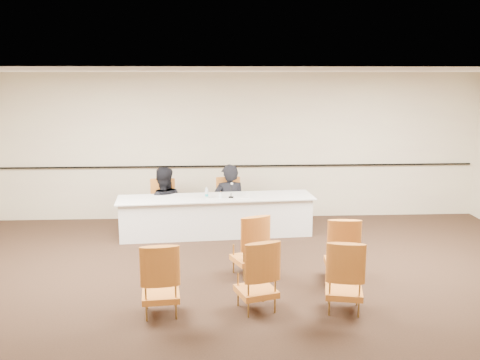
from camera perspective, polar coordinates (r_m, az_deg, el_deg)
The scene contains 19 objects.
floor at distance 7.51m, azimuth 1.46°, elevation -11.97°, with size 10.00×10.00×0.00m, color black.
ceiling at distance 6.91m, azimuth 1.59°, elevation 11.56°, with size 10.00×10.00×0.00m, color white.
wall_back at distance 10.99m, azimuth -0.18°, elevation 3.61°, with size 10.00×0.04×3.00m, color beige.
wall_rail at distance 11.02m, azimuth -0.17°, elevation 1.52°, with size 9.80×0.04×0.03m, color black.
panel_table at distance 9.99m, azimuth -2.56°, elevation -3.85°, with size 3.62×0.84×0.73m, color white, non-canonical shape.
panelist_main at distance 10.54m, azimuth -1.15°, elevation -3.06°, with size 0.65×0.42×1.78m, color black.
panelist_main_chair at distance 10.52m, azimuth -1.15°, elevation -2.43°, with size 0.50×0.50×0.95m, color orange, non-canonical shape.
panelist_second at distance 10.48m, azimuth -8.20°, elevation -3.14°, with size 0.81×0.63×1.67m, color black.
panelist_second_chair at distance 10.45m, azimuth -8.21°, elevation -2.63°, with size 0.50×0.50×0.95m, color orange, non-canonical shape.
papers at distance 9.85m, azimuth 0.11°, elevation -1.87°, with size 0.30×0.22×0.00m, color white.
microphone at distance 9.80m, azimuth -0.96°, elevation -1.14°, with size 0.10×0.19×0.27m, color black, non-canonical shape.
water_bottle at distance 9.80m, azimuth -3.57°, elevation -1.36°, with size 0.06×0.06×0.20m, color teal, non-canonical shape.
drinking_glass at distance 9.81m, azimuth -2.09°, elevation -1.65°, with size 0.06×0.06×0.10m, color white.
coffee_cup at distance 9.80m, azimuth 0.87°, elevation -1.58°, with size 0.08×0.08×0.12m, color white.
aud_chair_front_mid at distance 7.98m, azimuth 1.02°, elevation -6.90°, with size 0.50×0.50×0.95m, color orange, non-canonical shape.
aud_chair_front_right at distance 7.97m, azimuth 10.80°, elevation -7.14°, with size 0.50×0.50×0.95m, color orange, non-canonical shape.
aud_chair_back_left at distance 6.81m, azimuth -8.50°, elevation -10.30°, with size 0.50×0.50×0.95m, color orange, non-canonical shape.
aud_chair_back_mid at distance 6.86m, azimuth 1.76°, elevation -10.01°, with size 0.50×0.50×0.95m, color orange, non-canonical shape.
aud_chair_back_right at distance 6.96m, azimuth 11.07°, elevation -9.90°, with size 0.50×0.50×0.95m, color orange, non-canonical shape.
Camera 1 is at (-0.57, -6.88, 2.96)m, focal length 40.00 mm.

